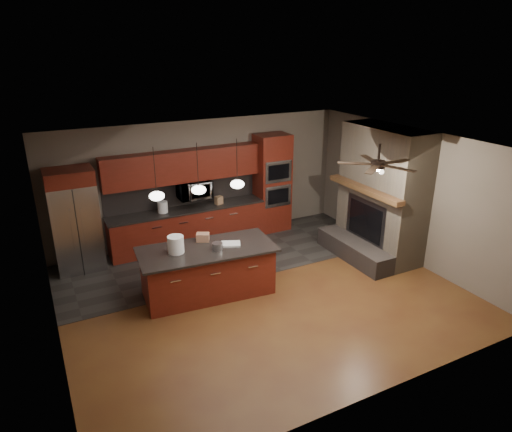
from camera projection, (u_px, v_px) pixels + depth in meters
ground at (262, 293)px, 8.52m from camera, size 7.00×7.00×0.00m
ceiling at (263, 145)px, 7.52m from camera, size 7.00×6.00×0.02m
back_wall at (201, 181)px, 10.51m from camera, size 7.00×0.02×2.80m
right_wall at (410, 195)px, 9.51m from camera, size 0.02×6.00×2.80m
left_wall at (47, 266)px, 6.52m from camera, size 0.02×6.00×2.80m
slate_tile_patch at (224, 256)px, 10.01m from camera, size 7.00×2.40×0.01m
fireplace_column at (380, 198)px, 9.68m from camera, size 1.30×2.10×2.80m
back_cabinetry at (187, 208)px, 10.28m from camera, size 3.59×0.64×2.20m
oven_tower at (272, 183)px, 11.06m from camera, size 0.80×0.63×2.38m
microwave at (194, 190)px, 10.22m from camera, size 0.73×0.41×0.50m
refrigerator at (75, 221)px, 9.10m from camera, size 0.91×0.75×2.12m
kitchen_island at (208, 271)px, 8.37m from camera, size 2.54×1.33×0.92m
white_bucket at (176, 245)px, 7.98m from camera, size 0.37×0.37×0.31m
paint_can at (217, 246)px, 8.13m from camera, size 0.25×0.25×0.13m
paint_tray at (231, 244)px, 8.34m from camera, size 0.42×0.37×0.04m
cardboard_box at (203, 237)px, 8.48m from camera, size 0.29×0.26×0.15m
counter_bucket at (163, 207)px, 9.95m from camera, size 0.22×0.22×0.25m
counter_box at (219, 200)px, 10.48m from camera, size 0.19×0.17×0.18m
pendant_left at (157, 196)px, 7.69m from camera, size 0.26×0.26×0.92m
pendant_center at (199, 190)px, 8.01m from camera, size 0.26×0.26×0.92m
pendant_right at (237, 184)px, 8.33m from camera, size 0.26×0.26×0.92m
ceiling_fan at (378, 164)px, 7.74m from camera, size 1.27×1.33×0.41m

